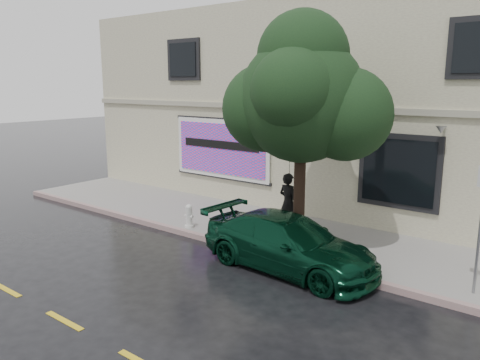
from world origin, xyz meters
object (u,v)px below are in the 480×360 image
Objects in this scene: car at (289,243)px; pedestrian at (288,203)px; street_tree at (302,100)px; fire_hydrant at (189,216)px.

car is 2.42m from pedestrian.
pedestrian is (-1.28, 2.02, 0.37)m from car.
street_tree is 7.65× the size of fire_hydrant.
pedestrian reaches higher than car.
pedestrian is at bearing 133.01° from street_tree.
fire_hydrant is at bearing 39.76° from pedestrian.
car is 6.33× the size of fire_hydrant.
fire_hydrant is (-2.55, -1.42, -0.52)m from pedestrian.
street_tree reaches higher than fire_hydrant.
pedestrian is at bearing 35.97° from car.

